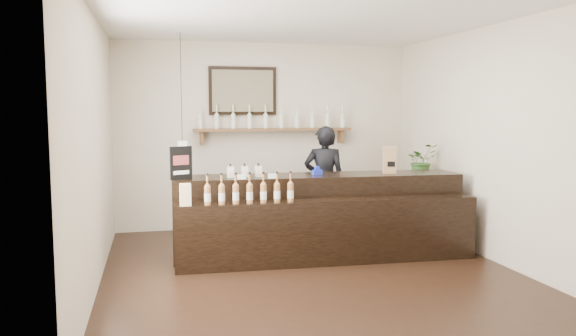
# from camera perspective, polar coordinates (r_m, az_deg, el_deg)

# --- Properties ---
(ground) EXTENTS (5.00, 5.00, 0.00)m
(ground) POSITION_cam_1_polar(r_m,az_deg,el_deg) (6.43, 2.13, -10.33)
(ground) COLOR black
(ground) RESTS_ON ground
(room_shell) EXTENTS (5.00, 5.00, 5.00)m
(room_shell) POSITION_cam_1_polar(r_m,az_deg,el_deg) (6.17, 2.19, 5.02)
(room_shell) COLOR beige
(room_shell) RESTS_ON ground
(back_wall_decor) EXTENTS (2.66, 0.96, 1.69)m
(back_wall_decor) POSITION_cam_1_polar(r_m,az_deg,el_deg) (8.45, -3.22, 5.67)
(back_wall_decor) COLOR brown
(back_wall_decor) RESTS_ON ground
(counter) EXTENTS (3.59, 1.09, 1.16)m
(counter) POSITION_cam_1_polar(r_m,az_deg,el_deg) (6.93, 3.33, -5.15)
(counter) COLOR black
(counter) RESTS_ON ground
(promo_sign) EXTENTS (0.26, 0.13, 0.38)m
(promo_sign) POSITION_cam_1_polar(r_m,az_deg,el_deg) (6.59, -10.81, 0.50)
(promo_sign) COLOR black
(promo_sign) RESTS_ON counter
(paper_bag) EXTENTS (0.18, 0.15, 0.34)m
(paper_bag) POSITION_cam_1_polar(r_m,az_deg,el_deg) (7.22, 10.26, 0.81)
(paper_bag) COLOR #A3754E
(paper_bag) RESTS_ON counter
(tape_dispenser) EXTENTS (0.14, 0.09, 0.11)m
(tape_dispenser) POSITION_cam_1_polar(r_m,az_deg,el_deg) (6.97, 2.98, -0.34)
(tape_dispenser) COLOR #1C2CC4
(tape_dispenser) RESTS_ON counter
(side_cabinet) EXTENTS (0.54, 0.66, 0.85)m
(side_cabinet) POSITION_cam_1_polar(r_m,az_deg,el_deg) (8.21, 13.28, -3.86)
(side_cabinet) COLOR brown
(side_cabinet) RESTS_ON ground
(potted_plant) EXTENTS (0.48, 0.44, 0.47)m
(potted_plant) POSITION_cam_1_polar(r_m,az_deg,el_deg) (8.13, 13.39, 0.75)
(potted_plant) COLOR #386729
(potted_plant) RESTS_ON side_cabinet
(shopkeeper) EXTENTS (0.75, 0.60, 1.78)m
(shopkeeper) POSITION_cam_1_polar(r_m,az_deg,el_deg) (7.90, 3.72, -0.68)
(shopkeeper) COLOR black
(shopkeeper) RESTS_ON ground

